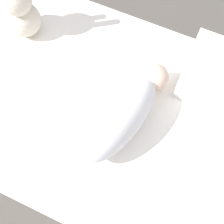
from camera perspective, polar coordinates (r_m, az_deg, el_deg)
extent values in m
plane|color=#514C47|center=(1.52, -1.38, -2.13)|extent=(12.00, 12.00, 0.00)
cube|color=white|center=(1.42, -1.48, -0.65)|extent=(1.57, 0.98, 0.21)
ellipsoid|color=white|center=(1.21, 1.74, -1.33)|extent=(0.24, 0.43, 0.18)
sphere|color=beige|center=(1.30, 7.89, 6.31)|extent=(0.11, 0.11, 0.11)
sphere|color=beige|center=(1.51, -15.88, 15.96)|extent=(0.16, 0.16, 0.16)
sphere|color=beige|center=(1.42, -17.18, 18.94)|extent=(0.13, 0.13, 0.13)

